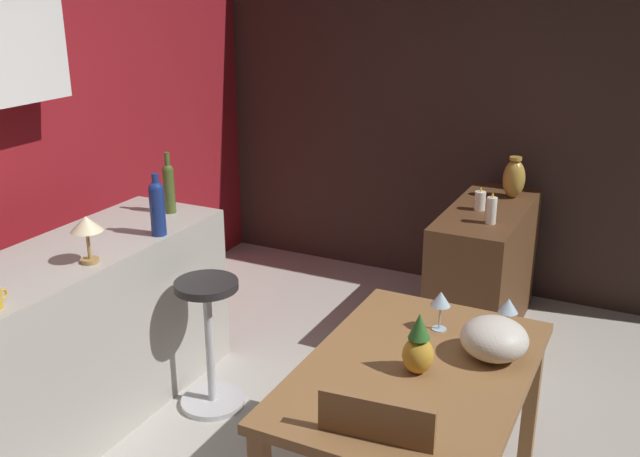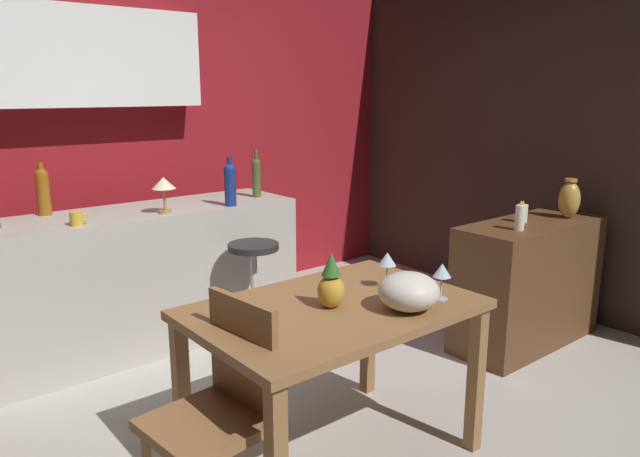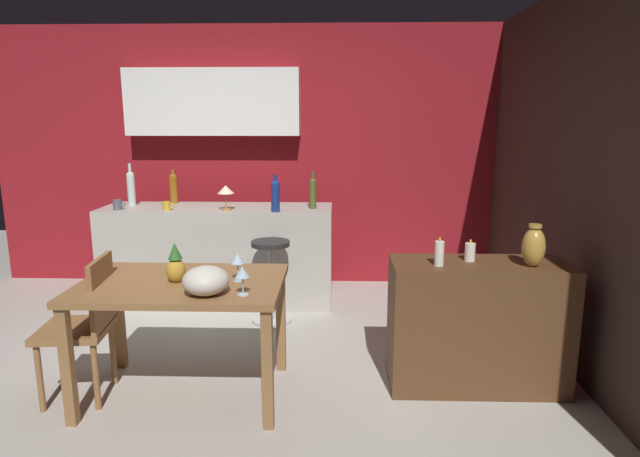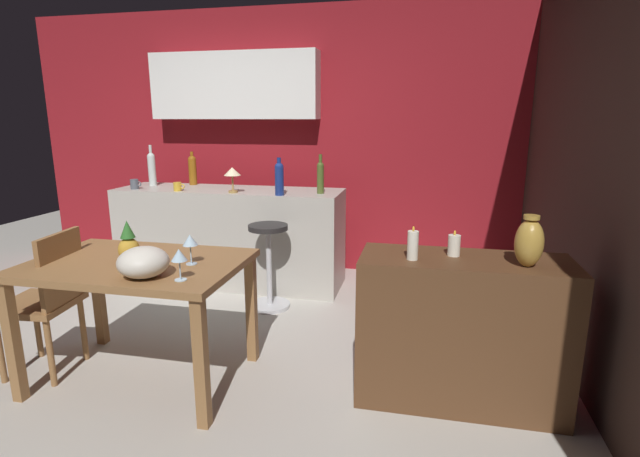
{
  "view_description": "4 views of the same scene",
  "coord_description": "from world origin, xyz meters",
  "views": [
    {
      "loc": [
        -2.3,
        -1.07,
        2.13
      ],
      "look_at": [
        0.95,
        0.54,
        0.85
      ],
      "focal_mm": 40.29,
      "sensor_mm": 36.0,
      "label": 1
    },
    {
      "loc": [
        -1.59,
        -2.18,
        1.64
      ],
      "look_at": [
        0.75,
        0.68,
        0.78
      ],
      "focal_mm": 33.55,
      "sensor_mm": 36.0,
      "label": 2
    },
    {
      "loc": [
        0.91,
        -3.37,
        1.7
      ],
      "look_at": [
        0.79,
        0.52,
        0.89
      ],
      "focal_mm": 29.86,
      "sensor_mm": 36.0,
      "label": 3
    },
    {
      "loc": [
        1.58,
        -2.66,
        1.54
      ],
      "look_at": [
        0.87,
        0.58,
        0.77
      ],
      "focal_mm": 26.67,
      "sensor_mm": 36.0,
      "label": 4
    }
  ],
  "objects": [
    {
      "name": "fruit_bowl",
      "position": [
        0.19,
        -0.58,
        0.82
      ],
      "size": [
        0.26,
        0.26,
        0.16
      ],
      "primitive_type": "ellipsoid",
      "color": "beige",
      "rests_on": "dining_table"
    },
    {
      "name": "cup_slate",
      "position": [
        -1.03,
        1.23,
        0.95
      ],
      "size": [
        0.11,
        0.07,
        0.09
      ],
      "color": "#515660",
      "rests_on": "kitchen_counter"
    },
    {
      "name": "sideboard_cabinet",
      "position": [
        1.81,
        -0.16,
        0.41
      ],
      "size": [
        1.1,
        0.44,
        0.82
      ],
      "primitive_type": "cube",
      "color": "#56351E",
      "rests_on": "ground_plane"
    },
    {
      "name": "wine_bottle_amber",
      "position": [
        -0.64,
        1.62,
        1.06
      ],
      "size": [
        0.08,
        0.08,
        0.32
      ],
      "color": "#8C5114",
      "rests_on": "kitchen_counter"
    },
    {
      "name": "wine_bottle_cobalt",
      "position": [
        0.39,
        1.17,
        1.05
      ],
      "size": [
        0.08,
        0.08,
        0.32
      ],
      "color": "navy",
      "rests_on": "kitchen_counter"
    },
    {
      "name": "vase_brass",
      "position": [
        2.1,
        -0.24,
        0.94
      ],
      "size": [
        0.14,
        0.14,
        0.26
      ],
      "color": "#B78C38",
      "rests_on": "sideboard_cabinet"
    },
    {
      "name": "cup_mustard",
      "position": [
        -0.58,
        1.21,
        0.94
      ],
      "size": [
        0.11,
        0.07,
        0.08
      ],
      "color": "gold",
      "rests_on": "kitchen_counter"
    },
    {
      "name": "wine_glass_right",
      "position": [
        0.32,
        -0.32,
        0.87
      ],
      "size": [
        0.08,
        0.08,
        0.17
      ],
      "color": "silver",
      "rests_on": "dining_table"
    },
    {
      "name": "wine_bottle_olive",
      "position": [
        0.7,
        1.34,
        1.05
      ],
      "size": [
        0.06,
        0.06,
        0.34
      ],
      "color": "#475623",
      "rests_on": "kitchen_counter"
    },
    {
      "name": "bar_stool",
      "position": [
        0.37,
        0.89,
        0.38
      ],
      "size": [
        0.34,
        0.34,
        0.7
      ],
      "color": "#262323",
      "rests_on": "ground_plane"
    },
    {
      "name": "pillar_candle_tall",
      "position": [
        1.54,
        -0.24,
        0.9
      ],
      "size": [
        0.06,
        0.06,
        0.18
      ],
      "color": "white",
      "rests_on": "sideboard_cabinet"
    },
    {
      "name": "wine_bottle_clear",
      "position": [
        -1.0,
        1.48,
        1.07
      ],
      "size": [
        0.07,
        0.07,
        0.39
      ],
      "color": "silver",
      "rests_on": "kitchen_counter"
    },
    {
      "name": "wine_glass_left",
      "position": [
        0.4,
        -0.58,
        0.87
      ],
      "size": [
        0.08,
        0.08,
        0.16
      ],
      "color": "silver",
      "rests_on": "dining_table"
    },
    {
      "name": "wall_side_right",
      "position": [
        2.55,
        0.3,
        1.3
      ],
      "size": [
        0.1,
        4.4,
        2.6
      ],
      "primitive_type": "cube",
      "color": "#33231E",
      "rests_on": "ground_plane"
    },
    {
      "name": "chair_near_window",
      "position": [
        -0.6,
        -0.38,
        0.49
      ],
      "size": [
        0.44,
        0.44,
        0.89
      ],
      "color": "olive",
      "rests_on": "ground_plane"
    },
    {
      "name": "dining_table",
      "position": [
        -0.01,
        -0.34,
        0.64
      ],
      "size": [
        1.21,
        0.81,
        0.74
      ],
      "color": "olive",
      "rests_on": "ground_plane"
    },
    {
      "name": "wall_kitchen_back",
      "position": [
        -0.06,
        2.08,
        1.41
      ],
      "size": [
        5.2,
        0.33,
        2.6
      ],
      "color": "maroon",
      "rests_on": "ground_plane"
    },
    {
      "name": "ground_plane",
      "position": [
        0.0,
        0.0,
        0.0
      ],
      "size": [
        9.0,
        9.0,
        0.0
      ],
      "primitive_type": "plane",
      "color": "#B7B2A8"
    },
    {
      "name": "kitchen_counter",
      "position": [
        -0.18,
        1.41,
        0.45
      ],
      "size": [
        2.1,
        0.6,
        0.9
      ],
      "primitive_type": "cube",
      "color": "#B2ADA3",
      "rests_on": "ground_plane"
    },
    {
      "name": "pineapple_centerpiece",
      "position": [
        -0.04,
        -0.35,
        0.84
      ],
      "size": [
        0.12,
        0.12,
        0.24
      ],
      "color": "gold",
      "rests_on": "dining_table"
    },
    {
      "name": "pillar_candle_short",
      "position": [
        1.75,
        -0.12,
        0.88
      ],
      "size": [
        0.06,
        0.06,
        0.14
      ],
      "color": "white",
      "rests_on": "sideboard_cabinet"
    },
    {
      "name": "counter_lamp",
      "position": [
        -0.05,
        1.21,
        1.07
      ],
      "size": [
        0.15,
        0.15,
        0.22
      ],
      "color": "#A58447",
      "rests_on": "kitchen_counter"
    }
  ]
}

